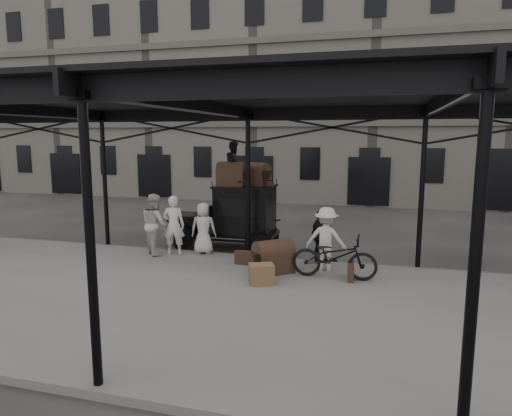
{
  "coord_description": "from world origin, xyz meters",
  "views": [
    {
      "loc": [
        3.97,
        -11.24,
        3.81
      ],
      "look_at": [
        0.37,
        1.6,
        1.7
      ],
      "focal_mm": 32.0,
      "sensor_mm": 36.0,
      "label": 1
    }
  ],
  "objects_px": {
    "porter_official": "(320,236)",
    "porter_left": "(174,225)",
    "bicycle": "(334,256)",
    "taxi": "(236,214)",
    "steamer_trunk_roof_near": "(231,176)",
    "steamer_trunk_platform": "(273,259)"
  },
  "relations": [
    {
      "from": "porter_official",
      "to": "porter_left",
      "type": "bearing_deg",
      "value": 58.85
    },
    {
      "from": "taxi",
      "to": "porter_official",
      "type": "xyz_separation_m",
      "value": [
        3.03,
        -1.4,
        -0.28
      ]
    },
    {
      "from": "porter_official",
      "to": "steamer_trunk_platform",
      "type": "relative_size",
      "value": 1.5
    },
    {
      "from": "porter_left",
      "to": "bicycle",
      "type": "relative_size",
      "value": 0.85
    },
    {
      "from": "bicycle",
      "to": "steamer_trunk_roof_near",
      "type": "height_order",
      "value": "steamer_trunk_roof_near"
    },
    {
      "from": "porter_left",
      "to": "bicycle",
      "type": "distance_m",
      "value": 5.17
    },
    {
      "from": "bicycle",
      "to": "steamer_trunk_roof_near",
      "type": "bearing_deg",
      "value": 55.45
    },
    {
      "from": "taxi",
      "to": "porter_official",
      "type": "distance_m",
      "value": 3.35
    },
    {
      "from": "porter_official",
      "to": "bicycle",
      "type": "bearing_deg",
      "value": 165.09
    },
    {
      "from": "taxi",
      "to": "steamer_trunk_roof_near",
      "type": "height_order",
      "value": "steamer_trunk_roof_near"
    },
    {
      "from": "taxi",
      "to": "steamer_trunk_platform",
      "type": "relative_size",
      "value": 3.55
    },
    {
      "from": "steamer_trunk_platform",
      "to": "porter_left",
      "type": "bearing_deg",
      "value": 121.74
    },
    {
      "from": "porter_official",
      "to": "steamer_trunk_platform",
      "type": "distance_m",
      "value": 1.83
    },
    {
      "from": "taxi",
      "to": "steamer_trunk_roof_near",
      "type": "relative_size",
      "value": 4.02
    },
    {
      "from": "steamer_trunk_platform",
      "to": "bicycle",
      "type": "bearing_deg",
      "value": -42.35
    },
    {
      "from": "bicycle",
      "to": "porter_official",
      "type": "bearing_deg",
      "value": 22.22
    },
    {
      "from": "taxi",
      "to": "porter_left",
      "type": "height_order",
      "value": "taxi"
    },
    {
      "from": "bicycle",
      "to": "taxi",
      "type": "bearing_deg",
      "value": 52.35
    },
    {
      "from": "porter_left",
      "to": "steamer_trunk_platform",
      "type": "distance_m",
      "value": 3.62
    },
    {
      "from": "porter_left",
      "to": "steamer_trunk_roof_near",
      "type": "xyz_separation_m",
      "value": [
        1.37,
        1.56,
        1.43
      ]
    },
    {
      "from": "porter_official",
      "to": "steamer_trunk_roof_near",
      "type": "xyz_separation_m",
      "value": [
        -3.11,
        1.15,
        1.59
      ]
    },
    {
      "from": "porter_left",
      "to": "taxi",
      "type": "bearing_deg",
      "value": -141.72
    }
  ]
}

